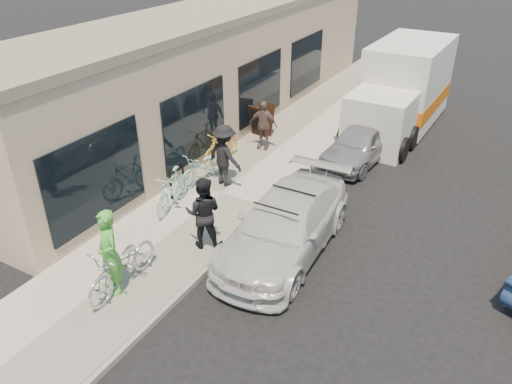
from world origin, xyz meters
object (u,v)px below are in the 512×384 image
at_px(cruiser_bike_c, 221,146).
at_px(sandwich_board, 261,120).
at_px(cruiser_bike_b, 203,167).
at_px(man_standing, 203,213).
at_px(bystander_a, 225,155).
at_px(moving_truck, 402,91).
at_px(bike_rack, 177,177).
at_px(woman_rider, 109,253).
at_px(cruiser_bike_a, 172,190).
at_px(sedan_silver, 360,143).
at_px(tandem_bike, 123,266).
at_px(bystander_b, 263,125).
at_px(sedan_white, 285,225).

bearing_deg(cruiser_bike_c, sandwich_board, 91.90).
relative_size(cruiser_bike_b, cruiser_bike_c, 1.01).
bearing_deg(man_standing, bystander_a, -90.88).
bearing_deg(moving_truck, cruiser_bike_c, -121.34).
relative_size(bike_rack, cruiser_bike_c, 0.53).
relative_size(woman_rider, cruiser_bike_a, 1.07).
height_order(sedan_silver, man_standing, man_standing).
distance_m(bike_rack, man_standing, 2.65).
bearing_deg(tandem_bike, woman_rider, -125.07).
height_order(sedan_silver, bystander_b, bystander_b).
height_order(sandwich_board, woman_rider, woman_rider).
bearing_deg(cruiser_bike_a, bike_rack, 106.06).
bearing_deg(sandwich_board, sedan_white, -46.50).
xyz_separation_m(sedan_silver, cruiser_bike_a, (-3.28, -5.49, 0.06)).
bearing_deg(moving_truck, woman_rider, -100.04).
height_order(bike_rack, sedan_white, sedan_white).
distance_m(moving_truck, cruiser_bike_c, 7.33).
distance_m(sandwich_board, cruiser_bike_c, 2.49).
bearing_deg(bystander_a, tandem_bike, 110.80).
distance_m(sedan_white, woman_rider, 4.00).
height_order(woman_rider, cruiser_bike_c, woman_rider).
distance_m(sedan_silver, bystander_b, 3.20).
bearing_deg(cruiser_bike_a, sedan_white, -12.60).
relative_size(sedan_white, sedan_silver, 1.35).
bearing_deg(sedan_white, cruiser_bike_a, 175.88).
distance_m(woman_rider, cruiser_bike_c, 6.49).
relative_size(moving_truck, woman_rider, 3.30).
bearing_deg(sedan_silver, sedan_white, -83.25).
relative_size(cruiser_bike_a, bystander_b, 1.09).
height_order(woman_rider, bystander_b, woman_rider).
bearing_deg(bystander_a, sedan_silver, -113.26).
relative_size(sedan_silver, cruiser_bike_a, 2.05).
xyz_separation_m(cruiser_bike_a, bystander_b, (0.23, 4.59, 0.28)).
bearing_deg(man_standing, sedan_white, -174.84).
height_order(man_standing, cruiser_bike_c, man_standing).
bearing_deg(bike_rack, moving_truck, 65.58).
height_order(sedan_white, moving_truck, moving_truck).
distance_m(sedan_white, bystander_b, 5.65).
bearing_deg(cruiser_bike_b, man_standing, -47.81).
distance_m(sedan_white, cruiser_bike_a, 3.37).
xyz_separation_m(bike_rack, cruiser_bike_a, (0.32, -0.63, -0.02)).
bearing_deg(woman_rider, cruiser_bike_c, 126.69).
height_order(sedan_silver, cruiser_bike_b, sedan_silver).
bearing_deg(bike_rack, bystander_b, 82.08).
bearing_deg(bystander_a, sandwich_board, -63.55).
bearing_deg(tandem_bike, moving_truck, 76.04).
distance_m(tandem_bike, woman_rider, 0.46).
height_order(man_standing, cruiser_bike_b, man_standing).
distance_m(bike_rack, woman_rider, 4.16).
distance_m(sandwich_board, sedan_silver, 3.62).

